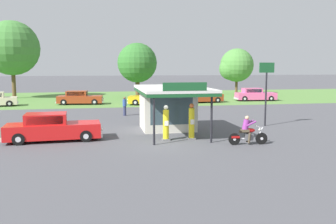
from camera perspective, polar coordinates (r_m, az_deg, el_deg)
name	(u,v)px	position (r m, az deg, el deg)	size (l,w,h in m)	color
ground_plane	(165,143)	(19.89, -0.46, -4.97)	(300.00, 300.00, 0.00)	#4C4C51
grass_verge_strip	(126,97)	(49.44, -6.65, 2.30)	(120.00, 24.00, 0.01)	#56843D
service_station_kiosk	(169,104)	(23.64, 0.08, 1.21)	(4.10, 6.90, 3.37)	beige
gas_pump_nearside	(166,124)	(20.51, -0.33, -1.96)	(0.44, 0.44, 2.03)	slate
gas_pump_offside	(192,123)	(20.83, 3.75, -1.74)	(0.44, 0.44, 2.10)	slate
motorcycle_with_rider	(247,133)	(19.90, 12.46, -3.22)	(2.16, 0.70, 1.58)	black
featured_classic_sedan	(52,128)	(21.51, -17.86, -2.45)	(5.49, 2.16, 1.57)	red
parked_car_second_row_spare	(255,95)	(45.76, 13.59, 2.65)	(5.20, 2.17, 1.56)	#E55993
parked_car_back_row_centre	(80,98)	(41.41, -13.83, 2.15)	(5.24, 2.28, 1.51)	#993819
parked_car_back_row_far_right	(153,99)	(39.84, -2.47, 2.15)	(5.62, 3.08, 1.48)	gold
parked_car_back_row_right	(202,97)	(42.37, 5.36, 2.44)	(5.01, 2.22, 1.50)	#993819
bystander_chatting_near_pumps	(125,106)	(31.11, -6.88, 0.99)	(0.34, 0.34, 1.63)	#2D3351
tree_oak_distant_spare	(12,48)	(52.28, -23.48, 9.26)	(7.16, 7.16, 10.20)	brown
tree_oak_right	(136,64)	(49.79, -5.03, 7.64)	(5.38, 5.38, 7.40)	brown
tree_oak_far_right	(235,66)	(55.33, 10.61, 7.16)	(5.21, 4.99, 6.89)	brown
roadside_pole_sign	(266,83)	(26.29, 15.30, 4.51)	(1.10, 0.12, 4.47)	black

